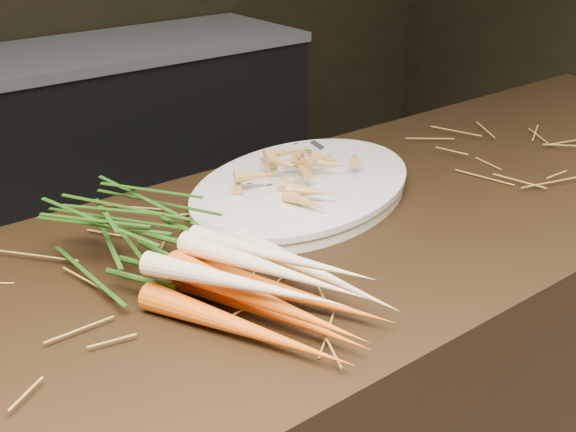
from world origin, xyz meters
The scene contains 7 objects.
main_counter centered at (0.00, 0.30, 0.45)m, with size 2.40×0.70×0.90m, color black.
back_counter centered at (0.30, 2.18, 0.42)m, with size 1.82×0.62×0.84m.
straw_bedding centered at (0.00, 0.30, 0.91)m, with size 1.40×0.60×0.02m, color #A68430, non-canonical shape.
root_veg_bunch centered at (-0.38, 0.29, 0.95)m, with size 0.35×0.60×0.11m.
serving_platter centered at (-0.02, 0.43, 0.91)m, with size 0.51×0.34×0.03m, color white, non-canonical shape.
roasted_veg_heap centered at (-0.02, 0.43, 0.96)m, with size 0.25×0.18×0.06m, color #C39245, non-canonical shape.
serving_fork centered at (0.16, 0.47, 0.93)m, with size 0.02×0.19×0.00m, color silver.
Camera 1 is at (-0.81, -0.53, 1.44)m, focal length 45.00 mm.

